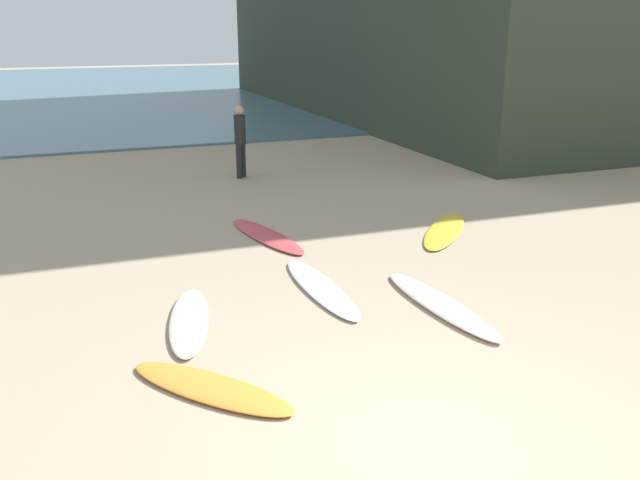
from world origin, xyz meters
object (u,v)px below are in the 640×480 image
Objects in this scene: surfboard_3 at (445,230)px; beachgoer_mid at (240,138)px; surfboard_1 at (440,304)px; surfboard_0 at (211,388)px; surfboard_5 at (189,321)px; surfboard_4 at (321,288)px; surfboard_2 at (267,236)px.

beachgoer_mid reaches higher than surfboard_3.
beachgoer_mid is at bearing 89.75° from surfboard_1.
beachgoer_mid is at bearing -145.64° from surfboard_0.
surfboard_5 is 1.22× the size of beachgoer_mid.
surfboard_5 reaches higher than surfboard_3.
surfboard_1 reaches higher than surfboard_0.
surfboard_2 is at bearing 89.68° from surfboard_4.
surfboard_1 is 1.02× the size of surfboard_3.
surfboard_1 is 1.04× the size of surfboard_2.
beachgoer_mid is (0.91, 4.98, 0.96)m from surfboard_2.
surfboard_3 is at bearing -25.87° from surfboard_2.
surfboard_5 reaches higher than surfboard_4.
surfboard_2 is 0.98× the size of surfboard_3.
beachgoer_mid is at bearing -96.49° from surfboard_5.
surfboard_2 is at bearing -109.43° from surfboard_5.
surfboard_1 is at bearing -82.48° from surfboard_2.
surfboard_2 is 3.74m from surfboard_5.
beachgoer_mid reaches higher than surfboard_2.
surfboard_1 is 1.02× the size of surfboard_4.
surfboard_2 is at bearing -152.12° from surfboard_0.
beachgoer_mid is (-2.25, 5.87, 0.96)m from surfboard_3.
surfboard_3 is 6.36m from beachgoer_mid.
surfboard_2 is 2.70m from surfboard_4.
surfboard_0 is 3.55m from surfboard_1.
surfboard_1 is at bearing -133.83° from beachgoer_mid.
surfboard_3 is at bearing 55.03° from surfboard_1.
surfboard_2 and surfboard_4 have the same top height.
beachgoer_mid reaches higher than surfboard_4.
surfboard_0 is 0.95× the size of surfboard_5.
surfboard_1 is 1.46× the size of beachgoer_mid.
surfboard_5 is at bearing -133.06° from surfboard_2.
surfboard_0 is at bearing -101.37° from surfboard_3.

